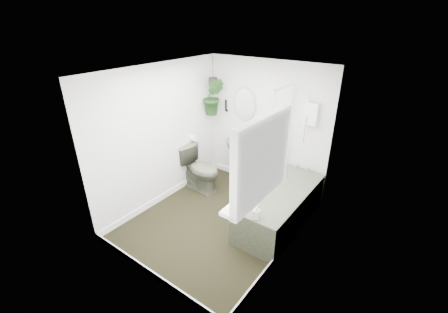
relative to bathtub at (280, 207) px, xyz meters
The scene contains 22 objects.
floor 0.99m from the bathtub, 147.99° to the right, with size 2.30×2.80×0.02m, color black.
ceiling 2.23m from the bathtub, 147.99° to the right, with size 2.30×2.80×0.02m, color white.
wall_back 1.49m from the bathtub, 131.32° to the left, with size 2.30×0.02×2.30m, color white.
wall_front 2.24m from the bathtub, 112.73° to the right, with size 2.30×0.02×2.30m, color white.
wall_left 2.20m from the bathtub, 165.69° to the right, with size 0.02×2.80×2.30m, color white.
wall_right 1.06m from the bathtub, 54.25° to the right, with size 0.02×2.80×2.30m, color white.
skirting 0.97m from the bathtub, 147.99° to the right, with size 2.30×2.80×0.10m, color white.
bathtub is the anchor object (origin of this frame).
bath_screen 1.15m from the bathtub, 123.96° to the left, with size 0.04×0.72×1.40m, color silver, non-canonical shape.
shower_box 1.51m from the bathtub, 90.00° to the left, with size 0.20×0.10×0.35m, color white.
oval_mirror 1.94m from the bathtub, 145.08° to the left, with size 0.46×0.03×0.62m, color #AFA791.
wall_sconce 2.16m from the bathtub, 152.42° to the left, with size 0.04×0.04×0.22m, color black.
toilet_roll_holder 2.01m from the bathtub, behind, with size 0.11×0.11×0.11m, color white.
window_recess 1.84m from the bathtub, 76.41° to the right, with size 0.08×1.00×0.90m, color white.
window_sill 1.54m from the bathtub, 79.61° to the right, with size 0.18×1.00×0.04m, color white.
window_blinds 1.83m from the bathtub, 78.46° to the right, with size 0.01×0.86×0.76m, color white.
toilet 1.66m from the bathtub, behind, with size 0.46×0.80×0.82m, color #4E5240.
pedestal_sink 1.46m from the bathtub, 149.30° to the left, with size 0.50×0.42×0.84m, color #4E5240, non-canonical shape.
sill_plant 1.41m from the bathtub, 76.65° to the right, with size 0.20×0.17×0.22m, color black.
hanging_plant 2.29m from the bathtub, 159.99° to the left, with size 0.37×0.30×0.68m, color black.
soap_bottle 0.88m from the bathtub, 87.55° to the right, with size 0.08×0.09×0.19m, color #342C2A.
hanging_pot 2.46m from the bathtub, 159.99° to the left, with size 0.16×0.16×0.12m, color black.
Camera 1 is at (2.34, -3.04, 2.94)m, focal length 24.00 mm.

